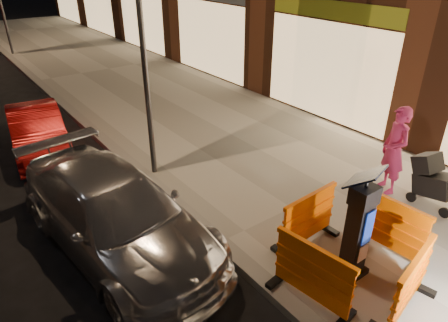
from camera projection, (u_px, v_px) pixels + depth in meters
ground_plane at (222, 248)px, 7.21m from camera, size 120.00×120.00×0.00m
sidewalk at (331, 191)px, 8.76m from camera, size 6.00×60.00×0.15m
kerb at (222, 245)px, 7.17m from camera, size 0.30×60.00×0.15m
parking_kiosk at (358, 228)px, 6.01m from camera, size 0.63×0.63×1.82m
barrier_front at (411, 285)px, 5.53m from camera, size 1.38×0.78×1.02m
barrier_back at (308, 219)px, 6.87m from camera, size 1.33×0.61×1.02m
barrier_kerbside at (312, 275)px, 5.70m from camera, size 0.71×1.37×1.02m
barrier_bldgside at (390, 226)px, 6.70m from camera, size 0.63×1.34×1.02m
car_silver at (121, 245)px, 7.27m from camera, size 2.44×5.03×1.41m
car_red at (42, 151)px, 10.68m from camera, size 1.72×3.71×1.18m
man at (394, 150)px, 8.24m from camera, size 0.73×0.82×1.90m
stroller at (437, 182)px, 7.90m from camera, size 0.67×0.93×1.07m
street_lamp_mid at (142, 41)px, 7.99m from camera, size 0.12×0.12×6.00m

